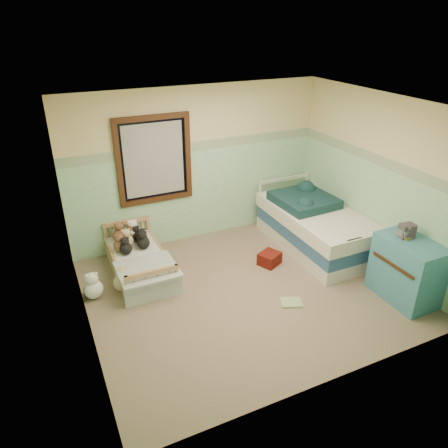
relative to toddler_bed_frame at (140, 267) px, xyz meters
name	(u,v)px	position (x,y,z in m)	size (l,w,h in m)	color
floor	(247,290)	(1.23, -1.05, -0.10)	(4.20, 3.60, 0.02)	#735F4D
ceiling	(252,106)	(1.23, -1.05, 2.42)	(4.20, 3.60, 0.02)	silver
wall_back	(197,166)	(1.23, 0.75, 1.16)	(4.20, 0.04, 2.50)	beige
wall_front	(342,282)	(1.23, -2.85, 1.16)	(4.20, 0.04, 2.50)	beige
wall_left	(76,242)	(-0.87, -1.05, 1.16)	(0.04, 3.60, 2.50)	beige
wall_right	(378,183)	(3.33, -1.05, 1.16)	(0.04, 3.60, 2.50)	beige
wainscot_mint	(198,195)	(1.23, 0.74, 0.66)	(4.20, 0.01, 1.50)	#7EC091
border_strip	(197,146)	(1.23, 0.74, 1.48)	(4.20, 0.01, 0.15)	#5A835B
window_frame	(154,160)	(0.53, 0.71, 1.36)	(1.16, 0.06, 1.36)	#3D210D
window_blinds	(154,160)	(0.53, 0.72, 1.36)	(0.92, 0.01, 1.12)	#BBBBB5
toddler_bed_frame	(140,267)	(0.00, 0.00, 0.00)	(0.73, 1.47, 0.19)	tan
toddler_mattress	(139,258)	(0.00, 0.00, 0.15)	(0.67, 1.40, 0.12)	white
patchwork_quilt	(147,269)	(0.00, -0.46, 0.23)	(0.80, 0.73, 0.03)	#6D91D3
plush_bed_brown	(120,235)	(-0.15, 0.50, 0.33)	(0.22, 0.22, 0.22)	brown
plush_bed_white	(133,233)	(0.05, 0.50, 0.33)	(0.22, 0.22, 0.22)	white
plush_bed_tan	(127,241)	(-0.10, 0.28, 0.32)	(0.21, 0.21, 0.21)	#CAB382
plush_bed_dark	(142,239)	(0.13, 0.28, 0.30)	(0.18, 0.18, 0.18)	black
plush_floor_cream	(93,289)	(-0.72, -0.34, 0.04)	(0.26, 0.26, 0.26)	white
plush_floor_tan	(123,282)	(-0.33, -0.33, 0.03)	(0.25, 0.25, 0.25)	#CAB382
twin_bed_frame	(314,241)	(2.78, -0.44, 0.02)	(1.01, 2.03, 0.22)	white
twin_boxspring	(315,229)	(2.78, -0.44, 0.24)	(1.01, 2.03, 0.22)	navy
twin_mattress	(317,217)	(2.78, -0.44, 0.46)	(1.05, 2.07, 0.22)	white
teal_blanket	(304,200)	(2.73, -0.14, 0.64)	(0.86, 0.91, 0.14)	black
dresser	(407,270)	(3.05, -2.06, 0.33)	(0.53, 0.85, 0.85)	teal
book_stack	(407,231)	(3.05, -1.93, 0.85)	(0.18, 0.14, 0.18)	#513631
red_pillow	(269,259)	(1.85, -0.59, 0.00)	(0.30, 0.27, 0.19)	#A22013
floor_book	(291,302)	(1.62, -1.56, -0.08)	(0.28, 0.21, 0.03)	yellow
extra_plush_0	(120,246)	(-0.21, 0.20, 0.31)	(0.19, 0.19, 0.19)	brown
extra_plush_1	(132,234)	(0.02, 0.48, 0.31)	(0.19, 0.19, 0.19)	brown
extra_plush_2	(136,235)	(0.08, 0.44, 0.30)	(0.17, 0.17, 0.17)	black
extra_plush_3	(143,243)	(0.12, 0.14, 0.31)	(0.19, 0.19, 0.19)	black
extra_plush_4	(126,248)	(-0.16, 0.09, 0.31)	(0.18, 0.18, 0.18)	black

